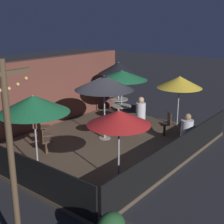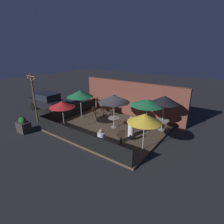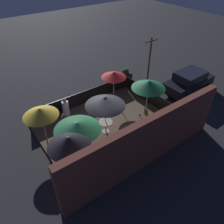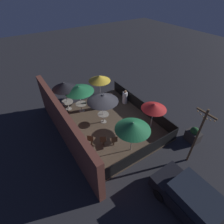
{
  "view_description": "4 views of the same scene",
  "coord_description": "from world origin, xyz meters",
  "px_view_note": "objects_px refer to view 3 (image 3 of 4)",
  "views": [
    {
      "loc": [
        -8.31,
        -6.96,
        4.52
      ],
      "look_at": [
        0.15,
        -0.26,
        1.32
      ],
      "focal_mm": 50.0,
      "sensor_mm": 36.0,
      "label": 1
    },
    {
      "loc": [
        7.1,
        -9.29,
        5.5
      ],
      "look_at": [
        0.23,
        0.18,
        1.3
      ],
      "focal_mm": 28.0,
      "sensor_mm": 36.0,
      "label": 2
    },
    {
      "loc": [
        5.71,
        8.24,
        8.95
      ],
      "look_at": [
        -0.4,
        -0.14,
        0.99
      ],
      "focal_mm": 35.0,
      "sensor_mm": 36.0,
      "label": 3
    },
    {
      "loc": [
        -8.39,
        5.19,
        8.97
      ],
      "look_at": [
        -0.26,
        -0.11,
        1.3
      ],
      "focal_mm": 28.0,
      "sensor_mm": 36.0,
      "label": 4
    }
  ],
  "objects_px": {
    "patio_umbrella_0": "(69,142)",
    "planter_box": "(125,76)",
    "patio_umbrella_3": "(149,84)",
    "patron_0": "(75,130)",
    "patio_chair_1": "(65,121)",
    "patio_chair_3": "(144,115)",
    "patio_chair_2": "(147,131)",
    "patio_umbrella_5": "(40,112)",
    "dining_table_1": "(106,124)",
    "parked_car_0": "(189,81)",
    "patio_umbrella_1": "(105,101)",
    "light_post": "(149,61)",
    "patio_chair_0": "(145,123)",
    "dining_table_2": "(80,149)",
    "patron_1": "(66,108)",
    "dining_table_0": "(73,167)",
    "patio_umbrella_2": "(77,126)",
    "patio_umbrella_4": "(114,75)"
  },
  "relations": [
    {
      "from": "patio_umbrella_4",
      "to": "patio_chair_2",
      "type": "xyz_separation_m",
      "value": [
        0.91,
        4.37,
        -1.41
      ]
    },
    {
      "from": "patron_1",
      "to": "dining_table_0",
      "type": "bearing_deg",
      "value": -30.44
    },
    {
      "from": "parked_car_0",
      "to": "patio_chair_2",
      "type": "bearing_deg",
      "value": 17.3
    },
    {
      "from": "patio_chair_3",
      "to": "patron_0",
      "type": "bearing_deg",
      "value": -0.52
    },
    {
      "from": "patio_chair_3",
      "to": "patron_0",
      "type": "relative_size",
      "value": 0.67
    },
    {
      "from": "patio_chair_0",
      "to": "planter_box",
      "type": "xyz_separation_m",
      "value": [
        -2.84,
        -5.37,
        -0.12
      ]
    },
    {
      "from": "patio_chair_1",
      "to": "planter_box",
      "type": "distance_m",
      "value": 7.01
    },
    {
      "from": "patio_umbrella_1",
      "to": "patio_chair_2",
      "type": "xyz_separation_m",
      "value": [
        -1.54,
        1.84,
        -1.65
      ]
    },
    {
      "from": "patio_umbrella_2",
      "to": "planter_box",
      "type": "height_order",
      "value": "patio_umbrella_2"
    },
    {
      "from": "patio_chair_1",
      "to": "dining_table_2",
      "type": "bearing_deg",
      "value": -54.97
    },
    {
      "from": "patron_1",
      "to": "light_post",
      "type": "relative_size",
      "value": 0.32
    },
    {
      "from": "patio_umbrella_1",
      "to": "patio_umbrella_3",
      "type": "xyz_separation_m",
      "value": [
        -3.28,
        -0.06,
        -0.11
      ]
    },
    {
      "from": "light_post",
      "to": "patio_umbrella_0",
      "type": "bearing_deg",
      "value": 25.57
    },
    {
      "from": "patio_chair_0",
      "to": "patron_0",
      "type": "relative_size",
      "value": 0.65
    },
    {
      "from": "patio_umbrella_2",
      "to": "patio_chair_2",
      "type": "height_order",
      "value": "patio_umbrella_2"
    },
    {
      "from": "light_post",
      "to": "patio_umbrella_1",
      "type": "bearing_deg",
      "value": 24.03
    },
    {
      "from": "patio_umbrella_5",
      "to": "dining_table_2",
      "type": "xyz_separation_m",
      "value": [
        -0.93,
        2.3,
        -1.35
      ]
    },
    {
      "from": "dining_table_2",
      "to": "patio_umbrella_2",
      "type": "bearing_deg",
      "value": -90.0
    },
    {
      "from": "patio_umbrella_1",
      "to": "patio_umbrella_2",
      "type": "bearing_deg",
      "value": 20.28
    },
    {
      "from": "patio_umbrella_3",
      "to": "patio_umbrella_5",
      "type": "distance_m",
      "value": 6.52
    },
    {
      "from": "patio_umbrella_3",
      "to": "patio_umbrella_4",
      "type": "relative_size",
      "value": 1.09
    },
    {
      "from": "patio_chair_3",
      "to": "light_post",
      "type": "height_order",
      "value": "light_post"
    },
    {
      "from": "patio_chair_0",
      "to": "dining_table_2",
      "type": "bearing_deg",
      "value": 25.57
    },
    {
      "from": "dining_table_1",
      "to": "patio_chair_2",
      "type": "distance_m",
      "value": 2.4
    },
    {
      "from": "light_post",
      "to": "patio_chair_1",
      "type": "bearing_deg",
      "value": 6.51
    },
    {
      "from": "patio_chair_1",
      "to": "patron_1",
      "type": "distance_m",
      "value": 1.28
    },
    {
      "from": "patio_umbrella_4",
      "to": "patio_chair_0",
      "type": "relative_size",
      "value": 2.35
    },
    {
      "from": "dining_table_1",
      "to": "parked_car_0",
      "type": "distance_m",
      "value": 7.71
    },
    {
      "from": "patio_umbrella_2",
      "to": "patron_0",
      "type": "xyz_separation_m",
      "value": [
        -0.43,
        -1.3,
        -1.46
      ]
    },
    {
      "from": "patio_umbrella_0",
      "to": "planter_box",
      "type": "relative_size",
      "value": 2.23
    },
    {
      "from": "planter_box",
      "to": "light_post",
      "type": "xyz_separation_m",
      "value": [
        -0.9,
        1.61,
        1.68
      ]
    },
    {
      "from": "dining_table_2",
      "to": "planter_box",
      "type": "xyz_separation_m",
      "value": [
        -6.97,
        -4.96,
        -0.19
      ]
    },
    {
      "from": "dining_table_2",
      "to": "patio_chair_0",
      "type": "bearing_deg",
      "value": 174.3
    },
    {
      "from": "patio_umbrella_0",
      "to": "parked_car_0",
      "type": "distance_m",
      "value": 10.95
    },
    {
      "from": "patio_umbrella_2",
      "to": "patio_chair_3",
      "type": "height_order",
      "value": "patio_umbrella_2"
    },
    {
      "from": "patio_umbrella_3",
      "to": "light_post",
      "type": "xyz_separation_m",
      "value": [
        -2.45,
        -2.49,
        -0.01
      ]
    },
    {
      "from": "dining_table_1",
      "to": "parked_car_0",
      "type": "height_order",
      "value": "parked_car_0"
    },
    {
      "from": "dining_table_0",
      "to": "patio_umbrella_0",
      "type": "bearing_deg",
      "value": -26.57
    },
    {
      "from": "patio_chair_2",
      "to": "patio_umbrella_5",
      "type": "bearing_deg",
      "value": 14.18
    },
    {
      "from": "patio_chair_3",
      "to": "patron_0",
      "type": "xyz_separation_m",
      "value": [
        4.13,
        -1.17,
        0.12
      ]
    },
    {
      "from": "patio_umbrella_3",
      "to": "patron_0",
      "type": "xyz_separation_m",
      "value": [
        5.0,
        -0.45,
        -1.44
      ]
    },
    {
      "from": "patio_umbrella_2",
      "to": "patio_umbrella_5",
      "type": "relative_size",
      "value": 1.06
    },
    {
      "from": "patron_0",
      "to": "patio_chair_0",
      "type": "bearing_deg",
      "value": 77.4
    },
    {
      "from": "patron_0",
      "to": "dining_table_2",
      "type": "bearing_deg",
      "value": -5.91
    },
    {
      "from": "dining_table_0",
      "to": "light_post",
      "type": "relative_size",
      "value": 0.24
    },
    {
      "from": "parked_car_0",
      "to": "patio_umbrella_1",
      "type": "bearing_deg",
      "value": 0.5
    },
    {
      "from": "patio_chair_1",
      "to": "planter_box",
      "type": "xyz_separation_m",
      "value": [
        -6.56,
        -2.46,
        -0.15
      ]
    },
    {
      "from": "patio_umbrella_5",
      "to": "patio_chair_0",
      "type": "relative_size",
      "value": 2.38
    },
    {
      "from": "patio_umbrella_1",
      "to": "patio_umbrella_5",
      "type": "height_order",
      "value": "patio_umbrella_1"
    },
    {
      "from": "patio_chair_2",
      "to": "patio_chair_3",
      "type": "relative_size",
      "value": 1.02
    }
  ]
}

